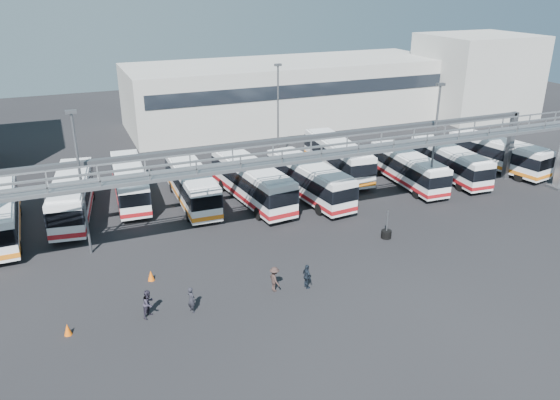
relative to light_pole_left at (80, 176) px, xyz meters
name	(u,v)px	position (x,y,z in m)	size (l,w,h in m)	color
ground	(346,262)	(16.00, -8.00, -5.73)	(140.00, 140.00, 0.00)	black
gantry	(311,161)	(16.00, -2.13, -0.22)	(51.40, 5.15, 7.10)	gray
warehouse	(288,92)	(28.00, 30.00, -1.73)	(42.00, 14.00, 8.00)	#9E9E99
building_right	(476,75)	(54.00, 24.00, -0.23)	(14.00, 12.00, 11.00)	#B2B2AD
light_pole_left	(80,176)	(0.00, 0.00, 0.00)	(0.70, 0.35, 10.21)	#4C4F54
light_pole_mid	(435,137)	(28.00, -1.00, 0.00)	(0.70, 0.35, 10.21)	#4C4F54
light_pole_back	(278,109)	(20.00, 14.00, 0.00)	(0.70, 0.35, 10.21)	#4C4F54
bus_1	(72,195)	(-0.66, 7.12, -3.83)	(4.18, 11.55, 3.43)	silver
bus_2	(130,182)	(4.09, 8.89, -3.94)	(3.08, 10.76, 3.23)	silver
bus_3	(192,184)	(8.86, 6.18, -3.91)	(2.73, 10.88, 3.29)	silver
bus_4	(252,181)	(13.73, 4.65, -3.78)	(3.87, 11.78, 3.51)	silver
bus_5	(309,179)	(18.60, 3.46, -3.88)	(3.73, 11.19, 3.34)	silver
bus_6	(338,156)	(23.92, 8.19, -3.82)	(3.37, 11.47, 3.44)	silver
bus_7	(408,168)	(28.55, 3.06, -4.02)	(2.79, 10.27, 3.09)	silver
bus_8	(450,161)	(33.34, 3.08, -4.01)	(2.94, 10.34, 3.11)	silver
bus_9	(498,153)	(39.39, 3.25, -3.95)	(4.45, 10.84, 3.21)	silver
pedestrian_a	(191,299)	(4.81, -9.90, -4.93)	(0.58, 0.38, 1.60)	black
pedestrian_b	(149,304)	(2.44, -9.47, -4.88)	(0.83, 0.65, 1.70)	#272331
pedestrian_c	(275,279)	(10.10, -9.61, -4.91)	(1.05, 0.60, 1.63)	#312321
pedestrian_d	(307,277)	(12.08, -10.08, -4.92)	(0.94, 0.39, 1.61)	black
cone_left	(68,329)	(-1.97, -9.53, -5.39)	(0.43, 0.43, 0.68)	#E55B0C
cone_right	(151,275)	(3.25, -5.42, -5.38)	(0.44, 0.44, 0.70)	#E55B0C
tire_stack	(386,233)	(20.57, -5.91, -5.36)	(0.77, 0.77, 2.21)	black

